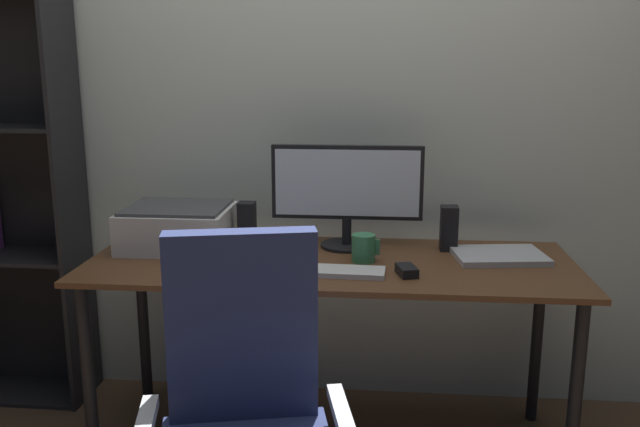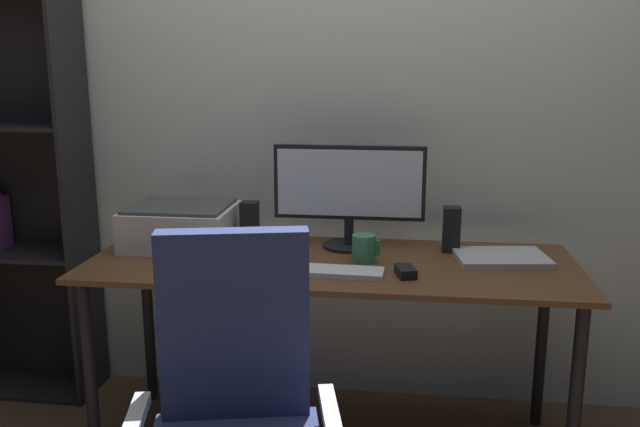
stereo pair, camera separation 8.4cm
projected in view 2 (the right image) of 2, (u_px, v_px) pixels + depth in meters
The scene contains 12 objects.
back_wall at pixel (345, 96), 2.74m from camera, with size 6.40×0.10×2.60m, color beige.
desk at pixel (331, 282), 2.40m from camera, with size 1.75×0.66×0.74m.
monitor at pixel (349, 189), 2.51m from camera, with size 0.57×0.20×0.39m.
keyboard at pixel (340, 272), 2.23m from camera, with size 0.29×0.11×0.02m, color silver.
mouse at pixel (406, 272), 2.21m from camera, with size 0.06×0.10×0.03m, color black.
coffee_mug at pixel (364, 248), 2.36m from camera, with size 0.10×0.08×0.10m.
laptop at pixel (501, 257), 2.38m from camera, with size 0.32×0.23×0.02m, color #B7BABC.
speaker_left at pixel (250, 223), 2.58m from camera, with size 0.06×0.07×0.17m, color black.
speaker_right at pixel (451, 229), 2.48m from camera, with size 0.06×0.07×0.17m, color black.
printer at pixel (181, 225), 2.56m from camera, with size 0.40×0.34×0.16m.
paper_sheet at pixel (254, 274), 2.23m from camera, with size 0.21×0.30×0.00m, color white.
bookshelf at pixel (12, 195), 2.84m from camera, with size 0.61×0.28×1.81m.
Camera 2 is at (0.25, -2.27, 1.43)m, focal length 37.22 mm.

